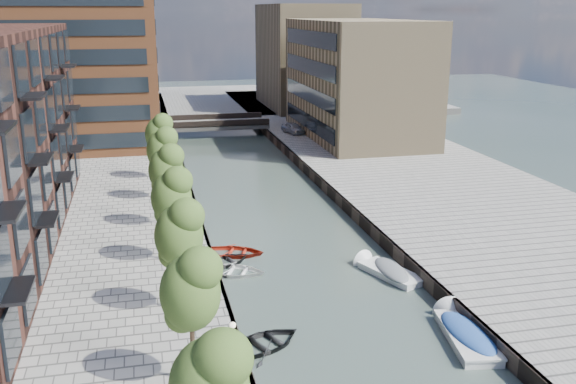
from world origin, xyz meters
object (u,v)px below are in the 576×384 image
object	(u,v)px
tree_2	(179,232)
motorboat_4	(386,271)
tree_0	(209,381)
motorboat_3	(464,332)
car	(293,128)
sloop_4	(222,264)
sloop_3	(234,274)
bridge	(218,124)
tree_5	(162,148)
tree_1	(190,288)
tree_4	(166,168)
sloop_2	(234,255)
sloop_0	(264,347)
tree_6	(159,132)
tree_3	(171,194)

from	to	relation	value
tree_2	motorboat_4	world-z (taller)	tree_2
tree_0	motorboat_4	size ratio (longest dim) A/B	1.13
motorboat_3	car	xyz separation A→B (m)	(3.31, 51.36, 1.46)
sloop_4	sloop_3	bearing A→B (deg)	173.50
bridge	tree_5	distance (m)	34.30
motorboat_4	sloop_4	bearing A→B (deg)	158.49
tree_0	tree_2	bearing A→B (deg)	90.00
tree_1	tree_4	world-z (taller)	same
tree_5	sloop_2	distance (m)	13.25
sloop_0	sloop_4	size ratio (longest dim) A/B	1.04
sloop_4	motorboat_3	distance (m)	16.49
bridge	sloop_3	bearing A→B (deg)	-95.84
tree_4	sloop_4	distance (m)	8.57
tree_6	tree_4	bearing A→B (deg)	-90.00
tree_3	motorboat_3	world-z (taller)	tree_3
tree_0	tree_5	world-z (taller)	same
motorboat_3	bridge	bearing A→B (deg)	95.34
tree_0	sloop_4	bearing A→B (deg)	81.94
tree_1	tree_5	xyz separation A→B (m)	(0.00, 28.00, 0.00)
sloop_3	sloop_2	bearing A→B (deg)	15.44
bridge	sloop_0	distance (m)	57.33
tree_5	sloop_2	size ratio (longest dim) A/B	1.43
tree_4	tree_5	distance (m)	7.00
tree_2	tree_3	size ratio (longest dim) A/B	1.00
sloop_2	car	world-z (taller)	car
tree_0	sloop_4	size ratio (longest dim) A/B	1.46
tree_3	tree_4	distance (m)	7.00
tree_5	sloop_4	distance (m)	14.35
tree_0	tree_1	size ratio (longest dim) A/B	1.00
tree_2	motorboat_3	world-z (taller)	tree_2
tree_2	sloop_2	distance (m)	11.70
tree_2	car	size ratio (longest dim) A/B	1.47
tree_2	motorboat_4	size ratio (longest dim) A/B	1.13
car	tree_0	bearing A→B (deg)	-122.03
tree_1	tree_4	distance (m)	21.00
sloop_4	tree_4	bearing A→B (deg)	4.52
tree_6	sloop_2	world-z (taller)	tree_6
tree_3	tree_2	bearing A→B (deg)	-90.00
tree_1	sloop_0	size ratio (longest dim) A/B	1.41
tree_3	tree_6	distance (m)	21.00
tree_5	sloop_0	world-z (taller)	tree_5
tree_1	sloop_0	distance (m)	7.58
tree_4	sloop_4	size ratio (longest dim) A/B	1.46
tree_3	sloop_2	bearing A→B (deg)	32.07
tree_4	motorboat_4	world-z (taller)	tree_4
tree_4	sloop_4	bearing A→B (deg)	-62.38
motorboat_3	tree_4	bearing A→B (deg)	127.17
tree_4	sloop_2	world-z (taller)	tree_4
sloop_0	motorboat_4	xyz separation A→B (m)	(9.28, 7.24, 0.20)
bridge	tree_1	xyz separation A→B (m)	(-8.50, -61.00, 3.92)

